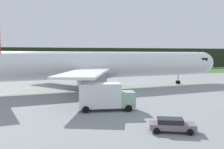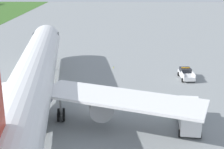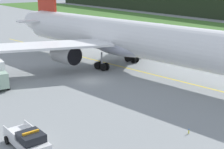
% 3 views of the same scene
% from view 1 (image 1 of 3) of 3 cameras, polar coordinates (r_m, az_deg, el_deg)
% --- Properties ---
extents(ground, '(320.00, 320.00, 0.00)m').
position_cam_1_polar(ground, '(45.74, 2.44, -4.58)').
color(ground, gray).
extents(grass_verge, '(320.00, 31.28, 0.04)m').
position_cam_1_polar(grass_verge, '(99.30, -7.38, 0.43)').
color(grass_verge, '#396526').
rests_on(grass_verge, ground).
extents(distant_tree_line, '(288.00, 6.25, 10.40)m').
position_cam_1_polar(distant_tree_line, '(124.20, -9.06, 3.66)').
color(distant_tree_line, '#222E1C').
rests_on(distant_tree_line, ground).
extents(taxiway_centerline_main, '(80.09, 11.36, 0.01)m').
position_cam_1_polar(taxiway_centerline_main, '(53.99, -1.40, -3.14)').
color(taxiway_centerline_main, yellow).
rests_on(taxiway_centerline_main, ground).
extents(airliner, '(60.96, 42.33, 14.26)m').
position_cam_1_polar(airliner, '(53.32, -2.02, 2.05)').
color(airliner, white).
rests_on(airliner, ground).
extents(catering_truck, '(7.46, 3.44, 3.74)m').
position_cam_1_polar(catering_truck, '(32.64, -1.66, -4.98)').
color(catering_truck, '#99B9A1').
rests_on(catering_truck, ground).
extents(staff_car, '(4.61, 3.22, 1.30)m').
position_cam_1_polar(staff_car, '(24.74, 13.49, -11.09)').
color(staff_car, slate).
rests_on(staff_car, ground).
extents(taxiway_edge_light_east, '(0.12, 0.12, 0.47)m').
position_cam_1_polar(taxiway_edge_light_east, '(53.62, 23.80, -3.33)').
color(taxiway_edge_light_east, yellow).
rests_on(taxiway_edge_light_east, ground).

